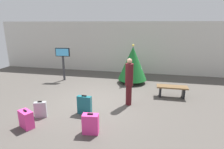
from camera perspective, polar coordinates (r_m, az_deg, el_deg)
The scene contains 10 objects.
ground_plane at distance 7.42m, azimuth -5.06°, elevation -8.51°, with size 16.00×16.00×0.00m, color #514C47.
back_wall at distance 11.67m, azimuth 1.87°, elevation 8.36°, with size 16.00×0.20×3.12m, color beige.
holiday_tree at distance 9.53m, azimuth 6.38°, elevation 3.49°, with size 1.48×1.48×2.01m.
flight_info_kiosk at distance 10.25m, azimuth -14.86°, elevation 4.79°, with size 0.76×0.18×1.76m.
waiting_bench at distance 8.17m, azimuth 17.97°, elevation -4.30°, with size 1.25×0.44×0.48m.
traveller_0 at distance 6.89m, azimuth 5.28°, elevation -1.90°, with size 0.40×0.40×1.80m.
suitcase_0 at distance 5.40m, azimuth -6.62°, elevation -14.89°, with size 0.48×0.29×0.62m.
suitcase_1 at distance 6.65m, azimuth -21.12°, elevation -10.01°, with size 0.42×0.28×0.57m.
suitcase_2 at distance 6.20m, azimuth -24.91°, elevation -12.37°, with size 0.54×0.46×0.57m.
suitcase_3 at distance 6.47m, azimuth -8.47°, elevation -9.28°, with size 0.50×0.19×0.68m.
Camera 1 is at (2.04, -6.47, 3.02)m, focal length 29.68 mm.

